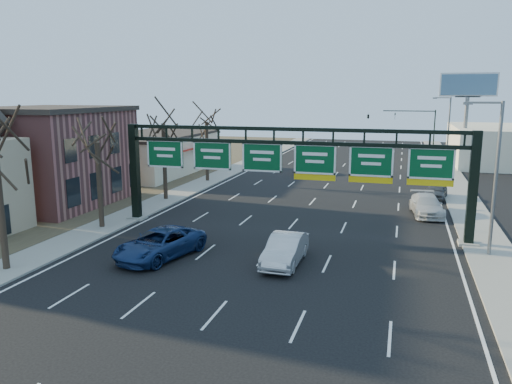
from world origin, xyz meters
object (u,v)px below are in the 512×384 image
(car_blue_suv, at_px, (160,244))
(car_white_wagon, at_px, (427,205))
(sign_gantry, at_px, (290,165))
(car_silver_sedan, at_px, (285,250))

(car_blue_suv, distance_m, car_white_wagon, 21.66)
(sign_gantry, height_order, car_blue_suv, sign_gantry)
(sign_gantry, distance_m, car_white_wagon, 12.65)
(sign_gantry, xyz_separation_m, car_white_wagon, (9.29, 7.68, -3.85))
(sign_gantry, distance_m, car_blue_suv, 10.46)
(car_white_wagon, bearing_deg, car_silver_sedan, -125.93)
(sign_gantry, xyz_separation_m, car_silver_sedan, (1.25, -6.71, -3.81))
(car_silver_sedan, bearing_deg, sign_gantry, 101.20)
(car_blue_suv, xyz_separation_m, car_white_wagon, (15.27, 15.37, -0.05))
(car_silver_sedan, height_order, car_white_wagon, car_silver_sedan)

